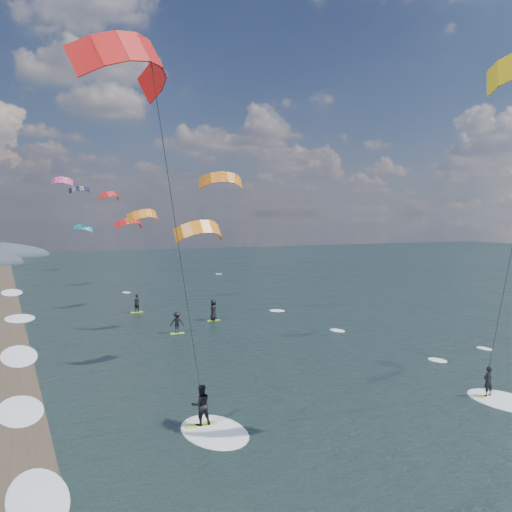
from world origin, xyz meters
name	(u,v)px	position (x,y,z in m)	size (l,w,h in m)	color
ground	(449,512)	(0.00, 0.00, 0.00)	(260.00, 260.00, 0.00)	black
wet_sand_strip	(11,454)	(-12.00, 10.00, 0.00)	(3.00, 240.00, 0.00)	#382D23
kitesurfer_near_b	(173,196)	(-6.95, 5.46, 9.60)	(7.01, 9.27, 14.65)	#ACE227
far_kitesurfers	(183,314)	(1.33, 31.75, 0.86)	(6.13, 11.22, 1.80)	#ACE227
bg_kite_field	(117,203)	(1.09, 57.78, 10.31)	(12.36, 71.44, 7.68)	orange
shoreline_surf	(38,410)	(-10.80, 14.75, 0.00)	(2.40, 79.40, 0.11)	white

